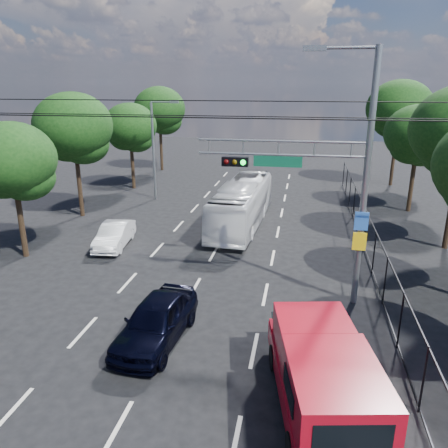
% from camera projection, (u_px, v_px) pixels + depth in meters
% --- Properties ---
extents(ground, '(120.00, 120.00, 0.00)m').
position_uv_depth(ground, '(117.00, 429.00, 10.96)').
color(ground, black).
rests_on(ground, ground).
extents(lane_markings, '(6.12, 38.00, 0.01)m').
position_uv_depth(lane_markings, '(221.00, 240.00, 24.06)').
color(lane_markings, beige).
rests_on(lane_markings, ground).
extents(signal_mast, '(6.43, 0.39, 9.50)m').
position_uv_depth(signal_mast, '(332.00, 170.00, 15.91)').
color(signal_mast, slate).
rests_on(signal_mast, ground).
extents(streetlight_left, '(2.09, 0.22, 7.08)m').
position_uv_depth(streetlight_left, '(155.00, 146.00, 31.41)').
color(streetlight_left, slate).
rests_on(streetlight_left, ground).
extents(utility_wires, '(22.00, 5.04, 0.74)m').
position_uv_depth(utility_wires, '(196.00, 111.00, 16.99)').
color(utility_wires, black).
rests_on(utility_wires, ground).
extents(fence_right, '(0.06, 34.03, 2.00)m').
position_uv_depth(fence_right, '(371.00, 243.00, 20.72)').
color(fence_right, black).
rests_on(fence_right, ground).
extents(tree_right_d, '(4.32, 4.32, 7.02)m').
position_uv_depth(tree_right_d, '(418.00, 139.00, 28.10)').
color(tree_right_d, black).
rests_on(tree_right_d, ground).
extents(tree_right_e, '(5.28, 5.28, 8.58)m').
position_uv_depth(tree_right_e, '(399.00, 113.00, 35.22)').
color(tree_right_e, black).
rests_on(tree_right_e, ground).
extents(tree_left_b, '(4.08, 4.08, 6.63)m').
position_uv_depth(tree_left_b, '(13.00, 165.00, 20.50)').
color(tree_left_b, black).
rests_on(tree_left_b, ground).
extents(tree_left_c, '(4.80, 4.80, 7.80)m').
position_uv_depth(tree_left_c, '(74.00, 132.00, 26.90)').
color(tree_left_c, black).
rests_on(tree_left_c, ground).
extents(tree_left_d, '(4.20, 4.20, 6.83)m').
position_uv_depth(tree_left_d, '(131.00, 130.00, 34.52)').
color(tree_left_d, black).
rests_on(tree_left_d, ground).
extents(tree_left_e, '(4.92, 4.92, 7.99)m').
position_uv_depth(tree_left_e, '(160.00, 113.00, 41.79)').
color(tree_left_e, black).
rests_on(tree_left_e, ground).
extents(red_pickup, '(3.16, 6.13, 2.18)m').
position_uv_depth(red_pickup, '(322.00, 375.00, 11.17)').
color(red_pickup, black).
rests_on(red_pickup, ground).
extents(navy_hatchback, '(2.13, 4.53, 1.50)m').
position_uv_depth(navy_hatchback, '(156.00, 321.00, 14.51)').
color(navy_hatchback, black).
rests_on(navy_hatchback, ground).
extents(white_bus, '(2.77, 9.74, 2.68)m').
position_uv_depth(white_bus, '(242.00, 204.00, 26.20)').
color(white_bus, white).
rests_on(white_bus, ground).
extents(white_van, '(1.75, 3.91, 1.25)m').
position_uv_depth(white_van, '(114.00, 235.00, 23.02)').
color(white_van, white).
rests_on(white_van, ground).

